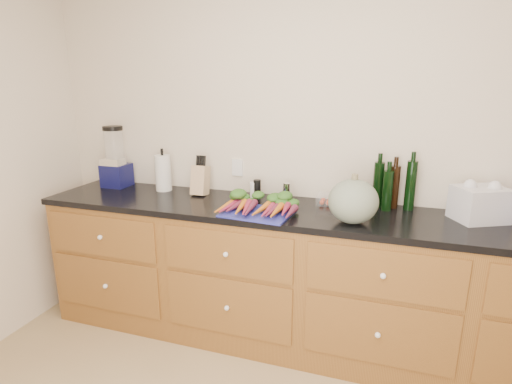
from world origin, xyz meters
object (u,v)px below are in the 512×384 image
(paper_towel, at_px, (163,173))
(knife_block, at_px, (200,180))
(tomato_box, at_px, (329,199))
(squash, at_px, (353,201))
(blender_appliance, at_px, (115,161))
(cutting_board, at_px, (257,213))
(carrots, at_px, (260,206))

(paper_towel, bearing_deg, knife_block, -3.69)
(tomato_box, bearing_deg, knife_block, -178.11)
(squash, distance_m, blender_appliance, 1.83)
(paper_towel, distance_m, tomato_box, 1.22)
(blender_appliance, distance_m, tomato_box, 1.63)
(blender_appliance, bearing_deg, squash, -9.50)
(blender_appliance, bearing_deg, tomato_box, 0.44)
(cutting_board, distance_m, squash, 0.57)
(paper_towel, xyz_separation_m, tomato_box, (1.22, 0.01, -0.10))
(squash, height_order, blender_appliance, blender_appliance)
(squash, xyz_separation_m, knife_block, (-1.08, 0.28, -0.02))
(tomato_box, bearing_deg, blender_appliance, -179.56)
(knife_block, relative_size, tomato_box, 1.37)
(carrots, bearing_deg, paper_towel, 161.68)
(knife_block, xyz_separation_m, tomato_box, (0.91, 0.03, -0.07))
(squash, relative_size, blender_appliance, 0.61)
(blender_appliance, height_order, tomato_box, blender_appliance)
(carrots, bearing_deg, tomato_box, 36.54)
(paper_towel, bearing_deg, carrots, -18.32)
(carrots, relative_size, blender_appliance, 1.00)
(cutting_board, bearing_deg, knife_block, 150.12)
(carrots, height_order, tomato_box, carrots)
(blender_appliance, xyz_separation_m, paper_towel, (0.41, 0.00, -0.07))
(carrots, relative_size, tomato_box, 3.05)
(carrots, xyz_separation_m, squash, (0.56, -0.03, 0.09))
(squash, height_order, tomato_box, squash)
(carrots, xyz_separation_m, paper_towel, (-0.83, 0.28, 0.09))
(squash, bearing_deg, cutting_board, -178.36)
(carrots, distance_m, knife_block, 0.59)
(tomato_box, bearing_deg, cutting_board, -139.42)
(blender_appliance, xyz_separation_m, tomato_box, (1.62, 0.01, -0.17))
(paper_towel, relative_size, tomato_box, 1.74)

